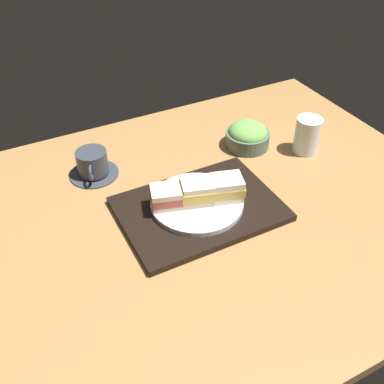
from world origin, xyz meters
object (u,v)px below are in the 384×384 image
(sandwich_middle, at_px, (197,192))
(coffee_cup, at_px, (93,165))
(drinking_glass, at_px, (307,135))
(sandwich_far, at_px, (227,188))
(sandwich_plate, at_px, (197,203))
(salad_bowl, at_px, (248,136))
(sandwich_near, at_px, (167,197))

(sandwich_middle, xyz_separation_m, coffee_cup, (-0.18, 0.26, -0.03))
(drinking_glass, bearing_deg, sandwich_far, -161.99)
(sandwich_plate, distance_m, sandwich_far, 0.08)
(sandwich_far, height_order, drinking_glass, drinking_glass)
(sandwich_plate, xyz_separation_m, salad_bowl, (0.27, 0.19, 0.01))
(sandwich_near, xyz_separation_m, sandwich_middle, (0.07, -0.02, 0.00))
(sandwich_plate, bearing_deg, drinking_glass, 12.16)
(salad_bowl, bearing_deg, coffee_cup, 171.01)
(sandwich_middle, bearing_deg, salad_bowl, 35.01)
(sandwich_middle, distance_m, drinking_glass, 0.41)
(sandwich_plate, height_order, coffee_cup, coffee_cup)
(sandwich_near, height_order, sandwich_middle, sandwich_middle)
(sandwich_plate, xyz_separation_m, sandwich_middle, (-0.00, -0.00, 0.03))
(coffee_cup, bearing_deg, sandwich_plate, -54.97)
(drinking_glass, bearing_deg, sandwich_plate, -167.84)
(coffee_cup, bearing_deg, sandwich_far, -47.97)
(sandwich_plate, distance_m, coffee_cup, 0.31)
(sandwich_far, bearing_deg, salad_bowl, 46.68)
(sandwich_far, distance_m, salad_bowl, 0.29)
(sandwich_plate, height_order, sandwich_middle, sandwich_middle)
(sandwich_plate, xyz_separation_m, coffee_cup, (-0.18, 0.26, 0.01))
(sandwich_near, xyz_separation_m, salad_bowl, (0.34, 0.17, -0.02))
(sandwich_plate, xyz_separation_m, sandwich_far, (0.07, -0.02, 0.04))
(sandwich_far, bearing_deg, sandwich_near, 163.34)
(sandwich_middle, bearing_deg, coffee_cup, 125.03)
(coffee_cup, bearing_deg, salad_bowl, -8.99)
(salad_bowl, relative_size, drinking_glass, 1.22)
(sandwich_near, height_order, coffee_cup, sandwich_near)
(sandwich_near, xyz_separation_m, sandwich_far, (0.14, -0.04, 0.01))
(sandwich_plate, bearing_deg, sandwich_far, -16.66)
(sandwich_far, relative_size, drinking_glass, 0.88)
(sandwich_middle, bearing_deg, drinking_glass, 12.16)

